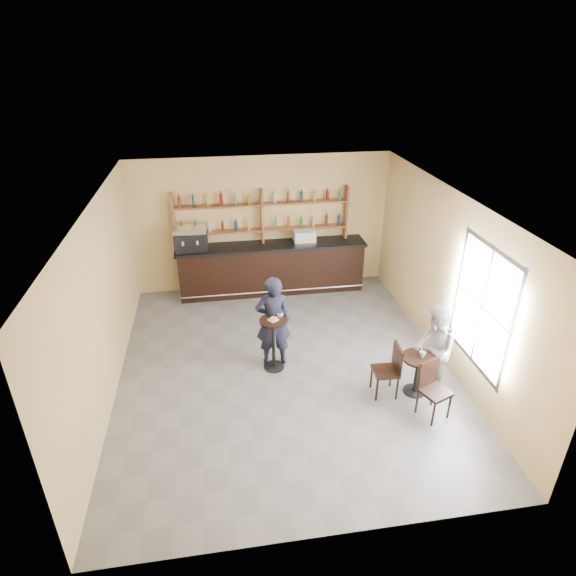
{
  "coord_description": "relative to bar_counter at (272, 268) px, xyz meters",
  "views": [
    {
      "loc": [
        -1.08,
        -7.25,
        5.44
      ],
      "look_at": [
        0.2,
        0.8,
        1.25
      ],
      "focal_mm": 30.0,
      "sensor_mm": 36.0,
      "label": 1
    }
  ],
  "objects": [
    {
      "name": "window_frame",
      "position": [
        2.81,
        -4.35,
        1.1
      ],
      "size": [
        0.04,
        1.7,
        2.1
      ],
      "primitive_type": null,
      "color": "black",
      "rests_on": "wall_right"
    },
    {
      "name": "wall_right",
      "position": [
        2.82,
        -3.15,
        1.0
      ],
      "size": [
        0.0,
        7.0,
        7.0
      ],
      "primitive_type": "plane",
      "rotation": [
        1.57,
        0.0,
        -1.57
      ],
      "color": "#DCBB7D",
      "rests_on": "floor"
    },
    {
      "name": "patron_second",
      "position": [
        2.26,
        -4.11,
        0.19
      ],
      "size": [
        0.7,
        0.85,
        1.59
      ],
      "primitive_type": "imported",
      "rotation": [
        0.0,
        0.0,
        -1.7
      ],
      "color": "#9C9CA1",
      "rests_on": "floor"
    },
    {
      "name": "chair_south",
      "position": [
        2.01,
        -4.8,
        -0.12
      ],
      "size": [
        0.55,
        0.55,
        0.97
      ],
      "primitive_type": null,
      "rotation": [
        0.0,
        0.0,
        0.39
      ],
      "color": "black",
      "rests_on": "floor"
    },
    {
      "name": "chair_west",
      "position": [
        1.41,
        -4.15,
        -0.13
      ],
      "size": [
        0.43,
        0.43,
        0.95
      ],
      "primitive_type": null,
      "rotation": [
        0.0,
        0.0,
        -1.62
      ],
      "color": "black",
      "rests_on": "floor"
    },
    {
      "name": "liquor_bottles",
      "position": [
        -0.18,
        0.22,
        1.38
      ],
      "size": [
        3.68,
        0.1,
        1.0
      ],
      "primitive_type": null,
      "color": "#8C5919",
      "rests_on": "shelf_unit"
    },
    {
      "name": "cup_cafe",
      "position": [
        2.01,
        -4.2,
        0.18
      ],
      "size": [
        0.11,
        0.11,
        0.1
      ],
      "primitive_type": "imported",
      "rotation": [
        0.0,
        0.0,
        0.01
      ],
      "color": "white",
      "rests_on": "cafe_table"
    },
    {
      "name": "napkin",
      "position": [
        -0.37,
        -3.12,
        0.43
      ],
      "size": [
        0.22,
        0.22,
        0.0
      ],
      "primitive_type": "cube",
      "rotation": [
        0.0,
        0.0,
        0.62
      ],
      "color": "white",
      "rests_on": "pedestal_table"
    },
    {
      "name": "cafe_table",
      "position": [
        1.96,
        -4.2,
        -0.24
      ],
      "size": [
        0.58,
        0.58,
        0.73
      ],
      "primitive_type": null,
      "rotation": [
        0.0,
        0.0,
        -0.01
      ],
      "color": "black",
      "rests_on": "floor"
    },
    {
      "name": "man_main",
      "position": [
        -0.34,
        -2.94,
        0.29
      ],
      "size": [
        0.67,
        0.46,
        1.79
      ],
      "primitive_type": "imported",
      "rotation": [
        0.0,
        0.0,
        3.09
      ],
      "color": "black",
      "rests_on": "floor"
    },
    {
      "name": "bar_counter",
      "position": [
        0.0,
        0.0,
        0.0
      ],
      "size": [
        4.45,
        0.87,
        1.21
      ],
      "primitive_type": null,
      "color": "black",
      "rests_on": "floor"
    },
    {
      "name": "wall_back",
      "position": [
        -0.18,
        0.35,
        1.0
      ],
      "size": [
        7.0,
        0.0,
        7.0
      ],
      "primitive_type": "plane",
      "rotation": [
        1.57,
        0.0,
        0.0
      ],
      "color": "#DCBB7D",
      "rests_on": "floor"
    },
    {
      "name": "donut",
      "position": [
        -0.36,
        -3.13,
        0.46
      ],
      "size": [
        0.18,
        0.18,
        0.05
      ],
      "primitive_type": "torus",
      "rotation": [
        0.0,
        0.0,
        0.41
      ],
      "color": "#CD864B",
      "rests_on": "napkin"
    },
    {
      "name": "wall_left",
      "position": [
        -3.18,
        -3.15,
        1.0
      ],
      "size": [
        0.0,
        7.0,
        7.0
      ],
      "primitive_type": "plane",
      "rotation": [
        1.57,
        0.0,
        1.57
      ],
      "color": "#DCBB7D",
      "rests_on": "floor"
    },
    {
      "name": "cup_pedestal",
      "position": [
        -0.23,
        -3.02,
        0.47
      ],
      "size": [
        0.13,
        0.13,
        0.09
      ],
      "primitive_type": "imported",
      "rotation": [
        0.0,
        0.0,
        -0.25
      ],
      "color": "white",
      "rests_on": "pedestal_table"
    },
    {
      "name": "window_pane",
      "position": [
        2.82,
        -4.35,
        1.1
      ],
      "size": [
        0.0,
        2.0,
        2.0
      ],
      "primitive_type": "plane",
      "rotation": [
        1.57,
        0.0,
        -1.57
      ],
      "color": "white",
      "rests_on": "wall_right"
    },
    {
      "name": "pastry_case",
      "position": [
        0.78,
        0.0,
        0.76
      ],
      "size": [
        0.55,
        0.46,
        0.31
      ],
      "primitive_type": null,
      "rotation": [
        0.0,
        0.0,
        -0.09
      ],
      "color": "silver",
      "rests_on": "bar_counter"
    },
    {
      "name": "ceiling",
      "position": [
        -0.18,
        -3.15,
        2.6
      ],
      "size": [
        7.0,
        7.0,
        0.0
      ],
      "primitive_type": "plane",
      "rotation": [
        3.14,
        0.0,
        0.0
      ],
      "color": "white",
      "rests_on": "wall_back"
    },
    {
      "name": "floor",
      "position": [
        -0.18,
        -3.15,
        -0.6
      ],
      "size": [
        7.0,
        7.0,
        0.0
      ],
      "primitive_type": "plane",
      "color": "slate",
      "rests_on": "ground"
    },
    {
      "name": "pedestal_table",
      "position": [
        -0.37,
        -3.12,
        -0.09
      ],
      "size": [
        0.62,
        0.62,
        1.03
      ],
      "primitive_type": null,
      "rotation": [
        0.0,
        0.0,
        -0.27
      ],
      "color": "black",
      "rests_on": "floor"
    },
    {
      "name": "espresso_machine",
      "position": [
        -1.85,
        0.0,
        0.87
      ],
      "size": [
        0.79,
        0.56,
        0.53
      ],
      "primitive_type": null,
      "rotation": [
        0.0,
        0.0,
        0.12
      ],
      "color": "black",
      "rests_on": "bar_counter"
    },
    {
      "name": "shelf_unit",
      "position": [
        -0.18,
        0.22,
        1.21
      ],
      "size": [
        4.0,
        0.26,
        1.4
      ],
      "primitive_type": null,
      "color": "brown",
      "rests_on": "wall_back"
    },
    {
      "name": "wall_front",
      "position": [
        -0.18,
        -6.65,
        1.0
      ],
      "size": [
        7.0,
        0.0,
        7.0
      ],
      "primitive_type": "plane",
      "rotation": [
        -1.57,
        0.0,
        0.0
      ],
      "color": "#DCBB7D",
      "rests_on": "floor"
    }
  ]
}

